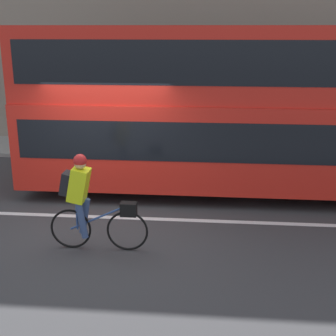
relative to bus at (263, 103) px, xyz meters
The scene contains 6 objects.
ground_plane 4.16m from the bus, 148.36° to the right, with size 80.00×80.00×0.00m, color #38383A.
road_center_line 4.11m from the bus, 149.80° to the right, with size 50.00×0.14×0.01m, color silver.
sidewalk_curb 4.89m from the bus, 133.97° to the left, with size 60.00×2.09×0.10m.
bus is the anchor object (origin of this frame).
cyclist_on_bike 4.50m from the bus, 134.04° to the right, with size 1.62×0.32×1.62m.
trash_bin 4.53m from the bus, 133.28° to the left, with size 0.58×0.58×0.91m.
Camera 1 is at (2.03, -8.09, 3.53)m, focal length 50.00 mm.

